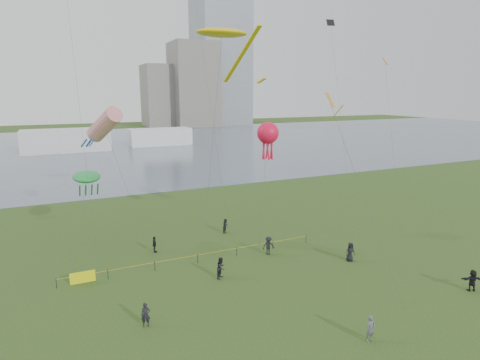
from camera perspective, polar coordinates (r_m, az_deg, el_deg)
name	(u,v)px	position (r m, az deg, el deg)	size (l,w,h in m)	color
ground_plane	(300,319)	(29.94, 8.47, -19.02)	(400.00, 400.00, 0.00)	#233C13
lake	(111,147)	(123.04, -17.82, 4.52)	(400.00, 120.00, 0.08)	slate
building_mid	(194,85)	(192.92, -6.60, 13.30)	(20.00, 20.00, 38.00)	slate
building_low	(161,96)	(194.81, -11.13, 11.67)	(16.00, 18.00, 28.00)	slate
pavilion_left	(66,140)	(116.91, -23.46, 5.18)	(22.00, 8.00, 6.00)	silver
pavilion_right	(160,137)	(123.23, -11.28, 6.04)	(18.00, 7.00, 5.00)	silver
fence	(130,269)	(36.84, -15.32, -12.09)	(24.07, 0.07, 1.05)	black
kite_flyer	(371,329)	(28.28, 18.09, -19.45)	(0.66, 0.43, 1.80)	#53565A
spectator_a	(221,268)	(34.92, -2.70, -12.35)	(0.91, 0.71, 1.87)	black
spectator_b	(269,246)	(39.64, 4.08, -9.29)	(1.19, 0.69, 1.85)	black
spectator_c	(155,245)	(40.97, -12.06, -8.96)	(0.96, 0.40, 1.64)	black
spectator_d	(350,252)	(39.53, 15.41, -9.81)	(0.89, 0.58, 1.81)	black
spectator_e	(472,280)	(37.72, 30.15, -12.25)	(1.64, 0.52, 1.77)	black
spectator_f	(146,315)	(29.20, -13.27, -18.17)	(0.62, 0.41, 1.69)	black
spectator_g	(226,226)	(45.44, -2.04, -6.53)	(0.80, 0.62, 1.64)	black
kite_stingray	(222,34)	(39.38, -2.52, 20.09)	(6.07, 10.04, 21.30)	#3F3F42
kite_windsock	(104,125)	(42.49, -18.72, 7.45)	(5.24, 8.27, 14.26)	#3F3F42
kite_creature	(87,177)	(43.06, -20.99, 0.42)	(3.81, 9.08, 7.72)	#3F3F42
kite_octopus	(268,134)	(43.96, 3.98, 6.61)	(4.95, 6.48, 12.40)	#3F3F42
kite_delta	(334,110)	(34.00, 13.23, 9.70)	(1.93, 9.03, 15.51)	#3F3F42
small_kites	(202,14)	(42.95, -5.40, 22.46)	(42.88, 12.80, 9.41)	#198C2D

